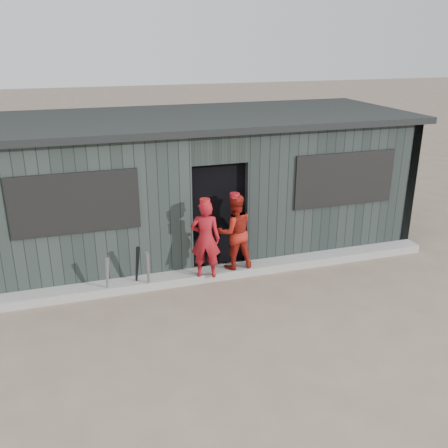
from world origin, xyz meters
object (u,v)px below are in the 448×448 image
object	(u,v)px
player_red_right	(234,232)
player_grey_back	(233,235)
bat_left	(107,277)
bat_mid	(148,271)
player_red_left	(205,239)
bat_right	(137,268)
dugout	(198,182)

from	to	relation	value
player_red_right	player_grey_back	size ratio (longest dim) A/B	1.24
bat_left	bat_mid	bearing A→B (deg)	-1.61
bat_left	player_red_left	xyz separation A→B (m)	(1.65, 0.00, 0.46)
bat_mid	bat_right	distance (m)	0.20
bat_left	player_grey_back	distance (m)	2.49
bat_mid	dugout	distance (m)	2.51
bat_right	dugout	world-z (taller)	dugout
player_red_left	player_grey_back	world-z (taller)	player_red_left
bat_right	dugout	size ratio (longest dim) A/B	0.10
player_red_left	dugout	distance (m)	1.96
player_red_right	player_grey_back	xyz separation A→B (m)	(0.15, 0.52, -0.28)
bat_right	dugout	xyz separation A→B (m)	(1.54, 1.77, 0.87)
player_red_right	dugout	xyz separation A→B (m)	(-0.20, 1.68, 0.46)
bat_right	player_grey_back	size ratio (longest dim) A/B	0.79
bat_mid	player_grey_back	world-z (taller)	player_grey_back
player_red_right	player_red_left	bearing A→B (deg)	17.55
bat_mid	bat_right	size ratio (longest dim) A/B	0.90
bat_right	player_grey_back	bearing A→B (deg)	18.20
bat_right	bat_left	bearing A→B (deg)	-168.51
bat_left	bat_mid	distance (m)	0.66
player_red_left	player_grey_back	size ratio (longest dim) A/B	1.25
bat_right	player_red_right	world-z (taller)	player_red_right
bat_right	player_red_right	xyz separation A→B (m)	(1.74, 0.10, 0.40)
bat_left	player_red_right	bearing A→B (deg)	5.10
player_red_left	dugout	world-z (taller)	dugout
player_grey_back	bat_right	bearing A→B (deg)	29.93
bat_right	dugout	bearing A→B (deg)	49.12
bat_left	dugout	distance (m)	2.91
bat_left	player_red_left	distance (m)	1.72
player_red_right	player_grey_back	world-z (taller)	player_red_right
bat_right	player_red_left	distance (m)	1.23
bat_right	player_red_left	bearing A→B (deg)	-4.82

